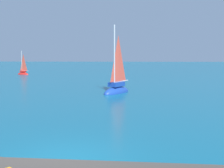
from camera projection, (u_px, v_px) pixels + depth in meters
The scene contains 3 objects.
ground_plane at pixel (65, 159), 10.07m from camera, with size 160.00×160.00×0.00m, color #0F5675.
sailboat_near at pixel (117, 89), 25.38m from camera, with size 2.74×3.34×6.23m.
sailboat_far at pixel (23, 73), 43.77m from camera, with size 2.09×1.51×3.81m.
Camera 1 is at (1.92, -9.65, 3.66)m, focal length 48.24 mm.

